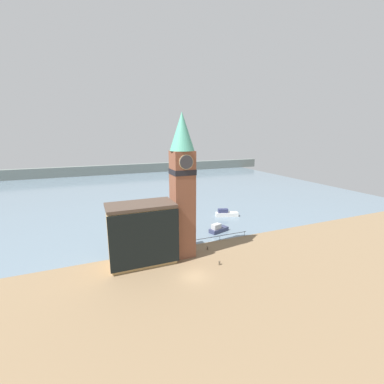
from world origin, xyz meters
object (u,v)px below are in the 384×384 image
(clock_tower, at_px, (182,183))
(boat_near, at_px, (218,229))
(boat_far, at_px, (226,213))
(mooring_bollard_far, at_px, (219,263))
(pier_building, at_px, (142,234))
(mooring_bollard_near, at_px, (208,248))

(clock_tower, bearing_deg, boat_near, 33.47)
(boat_far, distance_m, mooring_bollard_far, 26.33)
(pier_building, distance_m, mooring_bollard_far, 13.86)
(mooring_bollard_near, bearing_deg, boat_near, 49.63)
(mooring_bollard_far, bearing_deg, boat_far, 57.78)
(clock_tower, xyz_separation_m, pier_building, (-7.31, -0.02, -8.09))
(mooring_bollard_far, bearing_deg, mooring_bollard_near, 83.13)
(pier_building, distance_m, mooring_bollard_near, 13.28)
(boat_near, bearing_deg, mooring_bollard_near, -147.92)
(clock_tower, relative_size, mooring_bollard_near, 38.53)
(boat_far, relative_size, mooring_bollard_far, 8.15)
(pier_building, bearing_deg, boat_far, 32.66)
(clock_tower, distance_m, boat_near, 18.33)
(mooring_bollard_near, height_order, mooring_bollard_far, mooring_bollard_far)
(clock_tower, height_order, boat_near, clock_tower)
(clock_tower, xyz_separation_m, boat_near, (11.13, 7.36, -12.57))
(mooring_bollard_near, distance_m, mooring_bollard_far, 6.09)
(boat_far, bearing_deg, boat_near, -110.54)
(pier_building, relative_size, mooring_bollard_far, 14.69)
(pier_building, bearing_deg, clock_tower, 0.18)
(boat_far, xyz_separation_m, mooring_bollard_near, (-13.31, -16.23, -0.41))
(clock_tower, relative_size, boat_far, 4.05)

